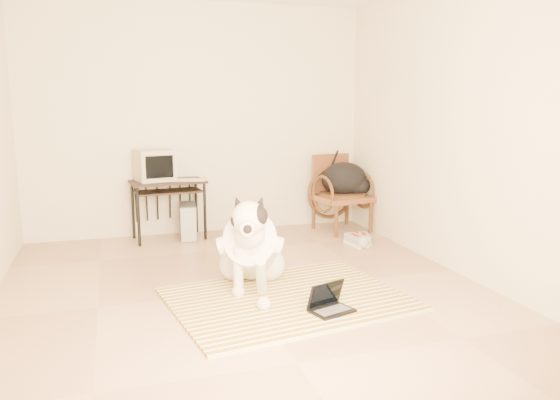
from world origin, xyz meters
name	(u,v)px	position (x,y,z in m)	size (l,w,h in m)	color
floor	(245,292)	(0.00, 0.00, 0.00)	(4.50, 4.50, 0.00)	tan
wall_back	(199,120)	(0.00, 2.25, 1.35)	(4.50, 4.50, 0.00)	beige
wall_front	(374,157)	(0.00, -2.25, 1.35)	(4.50, 4.50, 0.00)	beige
wall_right	(460,126)	(2.00, 0.00, 1.35)	(4.50, 4.50, 0.00)	beige
rug	(288,299)	(0.28, -0.29, 0.01)	(2.00, 1.64, 0.02)	#AD750C
dog	(251,248)	(0.07, 0.08, 0.35)	(0.63, 1.20, 0.87)	silver
laptop	(329,304)	(0.49, -0.64, 0.08)	(0.36, 0.31, 0.22)	black
computer_desk	(168,189)	(-0.41, 1.98, 0.59)	(0.86, 0.54, 0.68)	black
crt_monitor	(155,165)	(-0.55, 2.03, 0.86)	(0.46, 0.44, 0.35)	#B5A68E
desk_keyboard	(190,180)	(-0.18, 1.90, 0.69)	(0.36, 0.13, 0.02)	#B5A68E
pc_tower	(188,221)	(-0.20, 1.96, 0.20)	(0.23, 0.45, 0.40)	#4B4C4E
rattan_chair	(340,193)	(1.64, 1.83, 0.46)	(0.70, 0.69, 0.92)	brown
backpack	(346,180)	(1.72, 1.82, 0.61)	(0.60, 0.46, 0.41)	black
sneaker_left	(356,241)	(1.52, 1.10, 0.05)	(0.17, 0.33, 0.11)	silver
sneaker_right	(364,239)	(1.66, 1.17, 0.04)	(0.18, 0.29, 0.10)	silver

